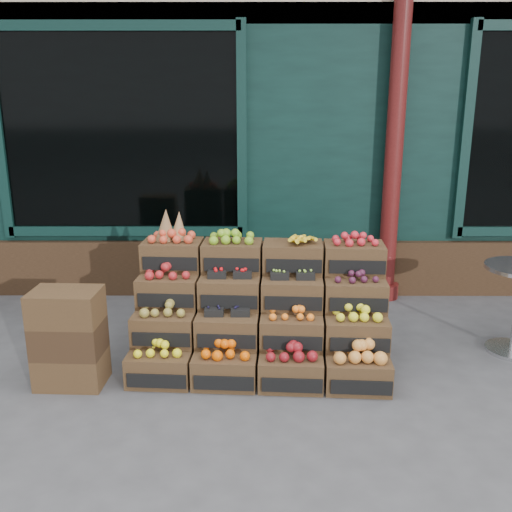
{
  "coord_description": "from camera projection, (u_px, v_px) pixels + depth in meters",
  "views": [
    {
      "loc": [
        -0.19,
        -3.81,
        2.13
      ],
      "look_at": [
        -0.2,
        0.7,
        0.85
      ],
      "focal_mm": 40.0,
      "sensor_mm": 36.0,
      "label": 1
    }
  ],
  "objects": [
    {
      "name": "ground",
      "position": [
        282.0,
        391.0,
        4.25
      ],
      "size": [
        60.0,
        60.0,
        0.0
      ],
      "primitive_type": "plane",
      "color": "#434346",
      "rests_on": "ground"
    },
    {
      "name": "shop_facade",
      "position": [
        270.0,
        76.0,
        8.51
      ],
      "size": [
        12.0,
        6.24,
        4.8
      ],
      "color": "black",
      "rests_on": "ground"
    },
    {
      "name": "crate_display",
      "position": [
        260.0,
        318.0,
        4.63
      ],
      "size": [
        2.04,
        1.08,
        1.24
      ],
      "rotation": [
        0.0,
        0.0,
        -0.06
      ],
      "color": "#452F1B",
      "rests_on": "ground"
    },
    {
      "name": "spare_crates",
      "position": [
        69.0,
        338.0,
        4.26
      ],
      "size": [
        0.51,
        0.37,
        0.75
      ],
      "rotation": [
        0.0,
        0.0,
        -0.04
      ],
      "color": "#452F1B",
      "rests_on": "ground"
    },
    {
      "name": "shopkeeper",
      "position": [
        146.0,
        187.0,
        6.78
      ],
      "size": [
        0.81,
        0.56,
        2.15
      ],
      "primitive_type": "imported",
      "rotation": [
        0.0,
        0.0,
        3.2
      ],
      "color": "#154B24",
      "rests_on": "ground"
    }
  ]
}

